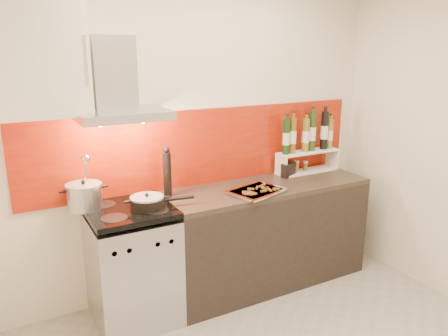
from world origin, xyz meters
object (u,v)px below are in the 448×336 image
counter (266,234)px  baking_tray (257,191)px  pepper_mill (167,173)px  range_stove (133,266)px  stock_pot (84,196)px  saute_pan (148,202)px

counter → baking_tray: baking_tray is taller
pepper_mill → baking_tray: (0.66, -0.26, -0.18)m
range_stove → counter: bearing=0.2°
range_stove → pepper_mill: (0.35, 0.13, 0.65)m
stock_pot → pepper_mill: (0.63, -0.01, 0.09)m
range_stove → counter: 1.20m
stock_pot → saute_pan: size_ratio=0.54×
pepper_mill → saute_pan: bearing=-138.9°
saute_pan → pepper_mill: size_ratio=1.18×
counter → pepper_mill: bearing=171.6°
stock_pot → saute_pan: (0.40, -0.21, -0.05)m
baking_tray → range_stove: bearing=172.5°
counter → baking_tray: bearing=-144.7°
stock_pot → counter: bearing=-5.3°
stock_pot → range_stove: bearing=-26.8°
range_stove → saute_pan: 0.53m
range_stove → pepper_mill: 0.75m
range_stove → baking_tray: bearing=-7.5°
pepper_mill → baking_tray: pepper_mill is taller
saute_pan → range_stove: bearing=150.4°
counter → baking_tray: 0.52m
range_stove → baking_tray: baking_tray is taller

